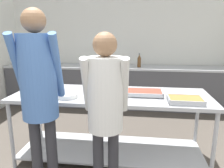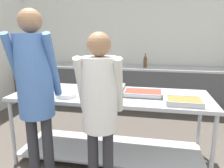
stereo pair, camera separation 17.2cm
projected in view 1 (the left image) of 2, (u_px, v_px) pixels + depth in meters
wall_rear at (120, 44)px, 4.91m from camera, size 5.02×0.06×2.65m
back_counter at (118, 86)px, 4.76m from camera, size 4.86×0.65×0.88m
serving_counter at (111, 115)px, 2.71m from camera, size 2.35×0.82×0.86m
sauce_pan at (41, 91)px, 2.59m from camera, size 0.37×0.23×0.09m
plate_stack at (67, 95)px, 2.50m from camera, size 0.25×0.25×0.05m
serving_tray_greens at (106, 87)px, 2.88m from camera, size 0.46×0.27×0.05m
serving_tray_roast at (144, 93)px, 2.59m from camera, size 0.44×0.27×0.05m
serving_tray_vegetables at (185, 100)px, 2.32m from camera, size 0.36×0.26×0.05m
guest_serving_left at (105, 101)px, 1.95m from camera, size 0.44×0.34×1.60m
guest_serving_right at (39, 86)px, 1.96m from camera, size 0.47×0.41×1.80m
water_bottle at (139, 61)px, 4.52m from camera, size 0.07×0.07×0.28m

